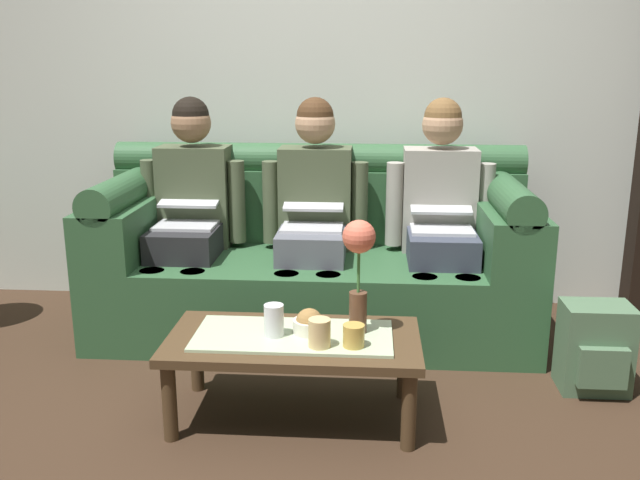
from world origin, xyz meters
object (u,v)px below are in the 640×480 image
object	(u,v)px
person_middle	(314,208)
person_right	(441,210)
couch	(314,261)
person_left	(190,206)
coffee_table	(293,347)
snack_bowl	(309,323)
backpack_right	(595,349)
flower_vase	(359,258)
cup_near_right	(274,320)
cup_far_center	(319,333)
cup_near_left	(354,336)

from	to	relation	value
person_middle	person_right	bearing A→B (deg)	0.01
couch	person_left	world-z (taller)	person_left
person_middle	coffee_table	bearing A→B (deg)	-90.00
person_right	snack_bowl	xyz separation A→B (m)	(-0.59, -0.96, -0.26)
backpack_right	snack_bowl	bearing A→B (deg)	-165.59
person_left	flower_vase	bearing A→B (deg)	-45.97
person_right	snack_bowl	world-z (taller)	person_right
cup_near_right	cup_far_center	xyz separation A→B (m)	(0.18, -0.09, -0.01)
snack_bowl	person_left	bearing A→B (deg)	126.77
flower_vase	person_right	bearing A→B (deg)	66.77
person_left	person_middle	world-z (taller)	same
person_middle	flower_vase	size ratio (longest dim) A/B	2.69
person_right	cup_far_center	distance (m)	1.25
coffee_table	snack_bowl	bearing A→B (deg)	20.65
backpack_right	cup_near_left	bearing A→B (deg)	-157.14
person_right	flower_vase	xyz separation A→B (m)	(-0.40, -0.94, 0.00)
couch	flower_vase	distance (m)	1.02
person_left	backpack_right	distance (m)	2.09
cup_near_left	cup_far_center	bearing A→B (deg)	-175.32
person_right	cup_near_left	xyz separation A→B (m)	(-0.42, -1.08, -0.26)
cup_far_center	person_middle	bearing A→B (deg)	95.84
person_left	cup_near_right	xyz separation A→B (m)	(0.58, -1.00, -0.24)
person_left	cup_far_center	bearing A→B (deg)	-54.97
couch	person_middle	xyz separation A→B (m)	(-0.00, -0.00, 0.29)
flower_vase	cup_far_center	xyz separation A→B (m)	(-0.14, -0.16, -0.25)
backpack_right	cup_far_center	bearing A→B (deg)	-158.98
backpack_right	flower_vase	bearing A→B (deg)	-164.07
person_right	coffee_table	xyz separation A→B (m)	(-0.66, -0.98, -0.35)
cup_far_center	backpack_right	distance (m)	1.27
couch	person_right	distance (m)	0.72
person_middle	cup_near_right	world-z (taller)	person_middle
couch	cup_near_right	distance (m)	1.01
person_middle	coffee_table	size ratio (longest dim) A/B	1.23
person_middle	person_left	bearing A→B (deg)	-179.99
couch	cup_far_center	xyz separation A→B (m)	(0.11, -1.10, 0.04)
couch	cup_near_left	bearing A→B (deg)	-77.56
cup_near_right	backpack_right	size ratio (longest dim) A/B	0.33
person_right	cup_near_right	world-z (taller)	person_right
couch	cup_near_left	distance (m)	1.11
cup_near_right	backpack_right	world-z (taller)	cup_near_right
couch	backpack_right	distance (m)	1.44
person_right	coffee_table	size ratio (longest dim) A/B	1.23
person_middle	cup_near_right	xyz separation A→B (m)	(-0.07, -1.00, -0.24)
couch	flower_vase	world-z (taller)	couch
couch	cup_near_left	xyz separation A→B (m)	(0.24, -1.09, 0.03)
snack_bowl	backpack_right	size ratio (longest dim) A/B	0.34
couch	backpack_right	world-z (taller)	couch
snack_bowl	cup_near_right	size ratio (longest dim) A/B	1.03
person_middle	person_right	xyz separation A→B (m)	(0.66, 0.00, -0.00)
coffee_table	cup_near_left	distance (m)	0.28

